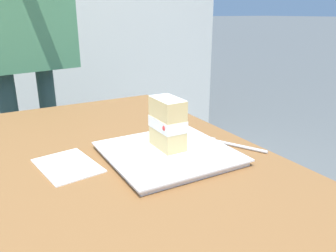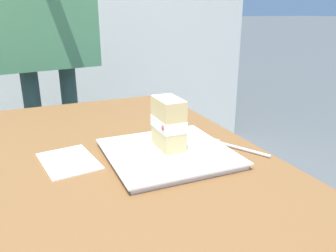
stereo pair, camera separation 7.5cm
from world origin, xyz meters
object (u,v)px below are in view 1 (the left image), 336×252
dessert_plate (168,153)px  cake_slice (168,123)px  paper_napkin (68,166)px  diner_person (16,5)px  parked_car_extra (109,16)px  parked_car_near (121,18)px  dessert_fork (229,144)px  parked_car_far (121,16)px

dessert_plate → cake_slice: bearing=153.0°
dessert_plate → cake_slice: cake_slice is taller
paper_napkin → diner_person: diner_person is taller
diner_person → parked_car_extra: diner_person is taller
diner_person → parked_car_near: 13.29m
dessert_fork → diner_person: size_ratio=0.10×
paper_napkin → dessert_fork: bearing=78.4°
paper_napkin → parked_car_extra: (-21.77, 8.06, 0.05)m
dessert_plate → parked_car_far: bearing=158.3°
cake_slice → dessert_fork: size_ratio=0.75×
parked_car_extra → dessert_plate: bearing=-19.8°
cake_slice → diner_person: size_ratio=0.07×
dessert_plate → paper_napkin: size_ratio=1.61×
cake_slice → parked_car_far: parked_car_far is taller
paper_napkin → diner_person: bearing=177.5°
dessert_fork → parked_car_extra: (-21.85, 7.68, 0.05)m
dessert_plate → parked_car_near: bearing=158.4°
dessert_plate → cake_slice: (-0.02, 0.01, 0.07)m
diner_person → parked_car_far: diner_person is taller
parked_car_far → parked_car_extra: parked_car_far is taller
parked_car_extra → cake_slice: bearing=-19.8°
cake_slice → diner_person: bearing=-168.7°
dessert_fork → parked_car_near: (-13.11, 5.03, 0.07)m
paper_napkin → parked_car_far: (-17.01, 7.02, 0.12)m
cake_slice → parked_car_near: parked_car_near is taller
diner_person → cake_slice: bearing=11.3°
dessert_fork → parked_car_extra: size_ratio=0.03×
dessert_plate → paper_napkin: bearing=-106.6°
parked_car_far → parked_car_extra: size_ratio=0.98×
dessert_fork → paper_napkin: size_ratio=0.93×
paper_napkin → parked_car_near: size_ratio=0.04×
dessert_fork → parked_car_near: 14.04m
dessert_fork → parked_car_near: size_ratio=0.04×
dessert_fork → parked_car_far: 18.34m
cake_slice → parked_car_near: (-13.07, 5.19, 0.00)m
diner_person → parked_car_near: bearing=156.2°
dessert_plate → parked_car_near: 14.09m
paper_napkin → cake_slice: bearing=78.3°
cake_slice → parked_car_extra: parked_car_extra is taller
diner_person → dessert_plate: bearing=10.6°
cake_slice → parked_car_near: bearing=158.4°
parked_car_near → parked_car_far: 4.30m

